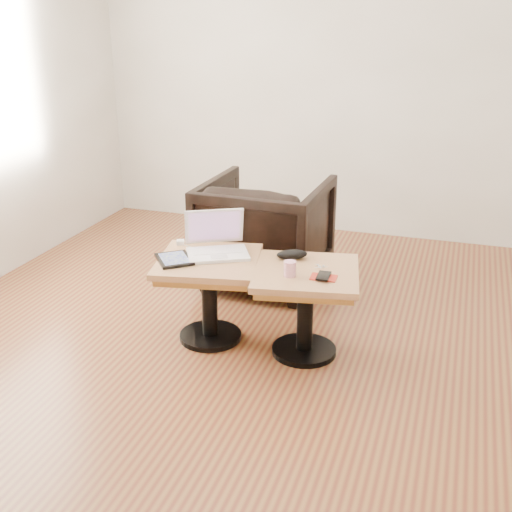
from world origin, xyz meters
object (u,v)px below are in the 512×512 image
(striped_cup, at_px, (290,269))
(armchair, at_px, (265,232))
(side_table_left, at_px, (209,279))
(side_table_right, at_px, (306,291))
(laptop, at_px, (217,245))

(striped_cup, distance_m, armchair, 1.11)
(side_table_left, height_order, armchair, armchair)
(side_table_left, relative_size, armchair, 0.79)
(side_table_right, bearing_deg, laptop, 159.95)
(laptop, relative_size, striped_cup, 5.36)
(side_table_right, distance_m, armchair, 1.03)
(laptop, height_order, armchair, armchair)
(striped_cup, relative_size, armchair, 0.10)
(side_table_left, bearing_deg, laptop, 72.47)
(side_table_left, bearing_deg, armchair, 75.30)
(side_table_right, height_order, armchair, armchair)
(side_table_left, relative_size, laptop, 1.47)
(side_table_left, xyz_separation_m, side_table_right, (0.57, 0.01, 0.00))
(side_table_right, xyz_separation_m, armchair, (-0.51, 0.89, -0.00))
(side_table_left, bearing_deg, striped_cup, -22.13)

